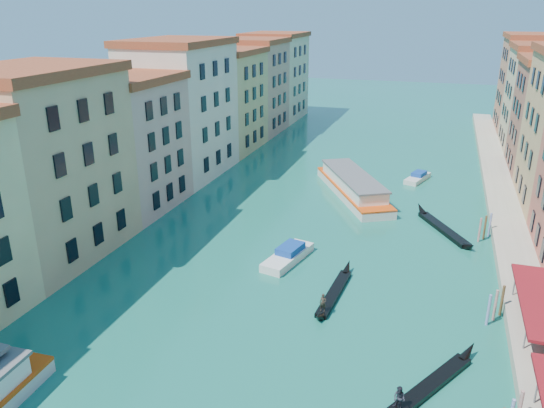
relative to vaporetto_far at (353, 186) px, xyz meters
The scene contains 9 objects.
left_bank_palazzos 29.39m from the vaporetto_far, behind, with size 12.80×128.40×21.00m.
quay 20.47m from the vaporetto_far, 10.50° to the right, with size 4.00×140.00×1.00m, color #A79F87.
mooring_poles_right 43.48m from the vaporetto_far, 66.68° to the right, with size 1.44×54.24×3.20m.
vaporetto_far is the anchor object (origin of this frame).
gondola_fore 29.05m from the vaporetto_far, 83.44° to the right, with size 1.69×11.62×2.31m.
gondola_right 41.55m from the vaporetto_far, 72.75° to the right, with size 6.86×10.86×2.41m.
gondola_far 15.77m from the vaporetto_far, 37.12° to the right, with size 7.78×12.24×1.93m.
motorboat_mid 23.33m from the vaporetto_far, 96.95° to the right, with size 4.02×7.97×1.58m.
motorboat_far 13.12m from the vaporetto_far, 49.53° to the left, with size 3.86×6.63×1.31m.
Camera 1 is at (13.15, -3.30, 25.21)m, focal length 35.00 mm.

